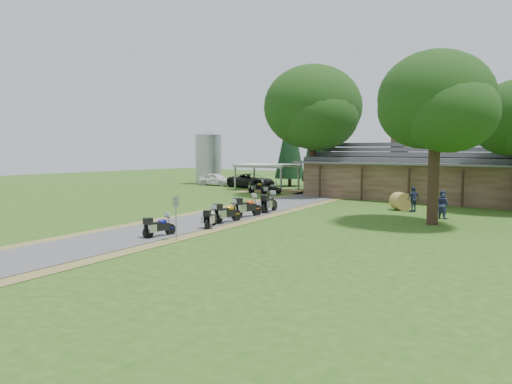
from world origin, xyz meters
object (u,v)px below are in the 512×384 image
Objects in this scene: motorcycle_row_b at (211,217)px; motorcycle_row_c at (227,211)px; car_white_sedan at (216,178)px; motorcycle_row_e at (270,202)px; hay_bale at (401,201)px; motorcycle_carport_a at (258,186)px; motorcycle_carport_b at (271,188)px; motorcycle_row_d at (247,206)px; carport at (267,177)px; silo at (209,157)px; motorcycle_row_a at (159,225)px; lodge at (429,170)px; car_dark_suv at (251,177)px.

motorcycle_row_c is (-0.41, 1.82, 0.08)m from motorcycle_row_b.
car_white_sedan is 25.10m from motorcycle_row_e.
motorcycle_carport_a is at bearing 163.78° from hay_bale.
hay_bale is (14.32, -4.29, 0.02)m from motorcycle_carport_b.
motorcycle_row_d is at bearing 174.41° from motorcycle_row_e.
motorcycle_row_b is at bearing -111.03° from hay_bale.
silo is at bearing 161.36° from carport.
motorcycle_row_c reaches higher than motorcycle_row_a.
motorcycle_carport_a is 1.03× the size of motorcycle_carport_b.
car_white_sedan is 27.57m from hay_bale.
hay_bale is at bearing -57.39° from motorcycle_row_e.
motorcycle_row_e is (-0.86, 5.36, 0.04)m from motorcycle_row_c.
motorcycle_row_d reaches higher than motorcycle_row_c.
lodge is 12.62× the size of motorcycle_row_b.
car_white_sedan is 29.40m from motorcycle_row_c.
motorcycle_row_b is at bearing -163.03° from motorcycle_row_c.
car_white_sedan is 2.69× the size of motorcycle_row_e.
carport reaches higher than hay_bale.
motorcycle_row_a is (12.25, -25.45, -0.78)m from carport.
carport is 24.94m from motorcycle_row_b.
car_dark_suv reaches higher than hay_bale.
motorcycle_row_b is at bearing -46.77° from silo.
carport is at bearing -104.74° from car_white_sedan.
silo is at bearing 55.07° from motorcycle_row_d.
motorcycle_carport_b is at bearing -118.79° from car_white_sedan.
motorcycle_row_b is at bearing 177.53° from motorcycle_row_e.
car_white_sedan reaches higher than motorcycle_row_b.
lodge is at bearing -34.39° from motorcycle_carport_b.
silo is 3.68× the size of motorcycle_carport_b.
lodge is 12.89× the size of motorcycle_row_a.
silo reaches higher than lodge.
car_dark_suv is 22.66m from hay_bale.
car_white_sedan is at bearing 53.77° from motorcycle_row_d.
hay_bale is at bearing -25.94° from motorcycle_row_d.
motorcycle_carport_b is at bearing 38.05° from motorcycle_row_d.
motorcycle_row_e is at bearing -109.70° from lodge.
lodge is at bearing -3.16° from motorcycle_row_a.
hay_bale reaches higher than motorcycle_row_a.
lodge is 11.85× the size of motorcycle_carport_a.
car_dark_suv reaches higher than motorcycle_carport_b.
carport reaches higher than car_white_sedan.
lodge is 17.39× the size of hay_bale.
motorcycle_row_b is 0.94× the size of motorcycle_carport_a.
motorcycle_row_a is 0.98× the size of motorcycle_row_b.
motorcycle_row_c reaches higher than hay_bale.
car_dark_suv reaches higher than motorcycle_row_a.
motorcycle_row_d is at bearing -105.82° from lodge.
silo is 3.13× the size of motorcycle_row_e.
silo reaches higher than motorcycle_row_b.
car_white_sedan is 31.02m from motorcycle_row_b.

